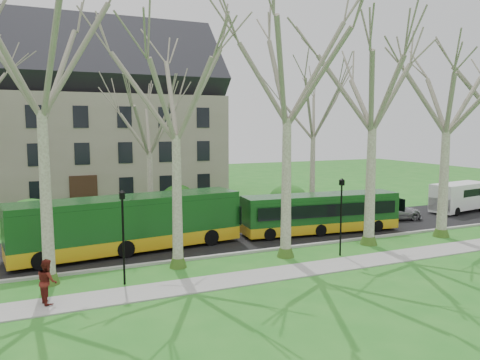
# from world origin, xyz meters

# --- Properties ---
(ground) EXTENTS (120.00, 120.00, 0.00)m
(ground) POSITION_xyz_m (0.00, 0.00, 0.00)
(ground) COLOR #237220
(ground) RESTS_ON ground
(sidewalk) EXTENTS (70.00, 2.00, 0.06)m
(sidewalk) POSITION_xyz_m (0.00, -2.50, 0.03)
(sidewalk) COLOR gray
(sidewalk) RESTS_ON ground
(road) EXTENTS (80.00, 8.00, 0.06)m
(road) POSITION_xyz_m (0.00, 5.50, 0.03)
(road) COLOR black
(road) RESTS_ON ground
(curb) EXTENTS (80.00, 0.25, 0.14)m
(curb) POSITION_xyz_m (0.00, 1.50, 0.07)
(curb) COLOR #A5A39E
(curb) RESTS_ON ground
(building) EXTENTS (26.50, 12.20, 16.00)m
(building) POSITION_xyz_m (-6.00, 24.00, 8.07)
(building) COLOR gray
(building) RESTS_ON ground
(tree_row_verge) EXTENTS (49.00, 7.00, 14.00)m
(tree_row_verge) POSITION_xyz_m (0.00, 0.30, 7.00)
(tree_row_verge) COLOR gray
(tree_row_verge) RESTS_ON ground
(tree_row_far) EXTENTS (33.00, 7.00, 12.00)m
(tree_row_far) POSITION_xyz_m (-1.33, 11.00, 6.00)
(tree_row_far) COLOR gray
(tree_row_far) RESTS_ON ground
(lamp_row) EXTENTS (36.22, 0.22, 4.30)m
(lamp_row) POSITION_xyz_m (-0.00, -1.00, 2.57)
(lamp_row) COLOR black
(lamp_row) RESTS_ON ground
(hedges) EXTENTS (30.60, 8.60, 2.00)m
(hedges) POSITION_xyz_m (-4.67, 14.00, 1.00)
(hedges) COLOR #26651D
(hedges) RESTS_ON ground
(bus_lead) EXTENTS (13.37, 4.33, 3.28)m
(bus_lead) POSITION_xyz_m (-4.70, 4.53, 1.70)
(bus_lead) COLOR #134418
(bus_lead) RESTS_ON road
(bus_follow) EXTENTS (11.04, 3.30, 2.72)m
(bus_follow) POSITION_xyz_m (8.04, 4.11, 1.42)
(bus_follow) COLOR #134418
(bus_follow) RESTS_ON road
(sedan) EXTENTS (5.07, 2.66, 1.40)m
(sedan) POSITION_xyz_m (15.49, 5.62, 0.76)
(sedan) COLOR #9D9DA1
(sedan) RESTS_ON road
(van_a) EXTENTS (5.84, 2.90, 2.44)m
(van_a) POSITION_xyz_m (22.99, 5.87, 1.28)
(van_a) COLOR white
(van_a) RESTS_ON road
(pedestrian_b) EXTENTS (0.90, 1.04, 1.84)m
(pedestrian_b) POSITION_xyz_m (-9.31, -2.21, 0.98)
(pedestrian_b) COLOR #5A1914
(pedestrian_b) RESTS_ON sidewalk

